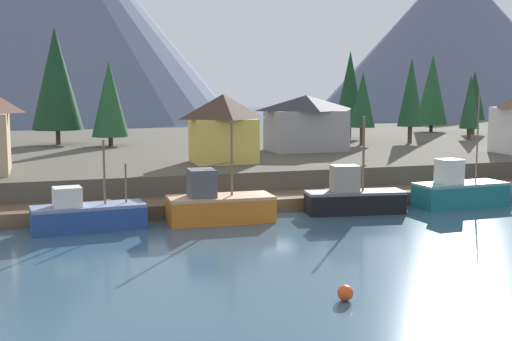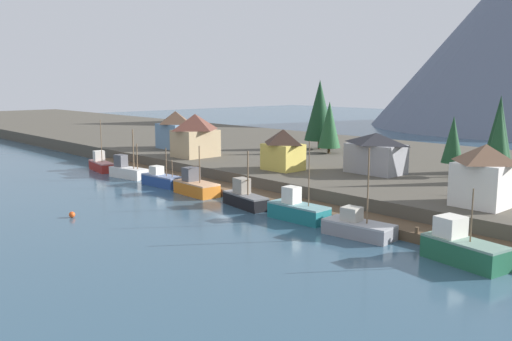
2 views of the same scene
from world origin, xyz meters
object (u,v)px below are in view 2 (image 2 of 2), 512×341
at_px(fishing_boat_red, 101,165).
at_px(channel_buoy, 72,215).
at_px(house_white, 485,175).
at_px(conifer_near_left, 320,110).
at_px(house_blue, 176,129).
at_px(fishing_boat_blue, 162,179).
at_px(house_grey, 376,153).
at_px(house_yellow, 283,149).
at_px(conifer_mid_right, 499,128).
at_px(conifer_back_right, 329,125).
at_px(fishing_boat_black, 245,198).
at_px(conifer_back_left, 453,140).
at_px(fishing_boat_grey, 358,227).
at_px(fishing_boat_green, 462,248).
at_px(fishing_boat_teal, 298,210).
at_px(fishing_boat_orange, 196,186).
at_px(conifer_centre, 499,137).
at_px(fishing_boat_white, 127,171).
at_px(house_tan, 195,135).

bearing_deg(fishing_boat_red, channel_buoy, -23.66).
xyz_separation_m(fishing_boat_red, house_white, (62.33, 11.60, 4.74)).
bearing_deg(conifer_near_left, house_blue, -133.92).
xyz_separation_m(fishing_boat_blue, house_grey, (23.42, 20.52, 4.44)).
distance_m(house_yellow, conifer_mid_right, 30.62).
relative_size(fishing_boat_blue, conifer_back_right, 0.78).
relative_size(fishing_boat_black, conifer_back_left, 0.89).
xyz_separation_m(fishing_boat_grey, conifer_back_right, (-31.49, 32.75, 6.75)).
bearing_deg(fishing_boat_green, conifer_near_left, 152.13).
bearing_deg(fishing_boat_red, fishing_boat_black, 8.66).
xyz_separation_m(fishing_boat_teal, fishing_boat_green, (19.56, -0.43, 0.20)).
xyz_separation_m(fishing_boat_orange, house_grey, (14.76, 20.61, 4.23)).
bearing_deg(conifer_centre, conifer_near_left, 164.87).
xyz_separation_m(fishing_boat_red, fishing_boat_black, (37.83, 0.03, 0.07)).
bearing_deg(conifer_back_right, conifer_centre, -11.71).
bearing_deg(house_white, conifer_near_left, 150.89).
height_order(conifer_mid_right, conifer_centre, conifer_mid_right).
relative_size(fishing_boat_white, conifer_mid_right, 0.72).
bearing_deg(conifer_near_left, fishing_boat_orange, -75.55).
bearing_deg(house_yellow, channel_buoy, -95.41).
distance_m(fishing_boat_black, house_white, 27.50).
distance_m(fishing_boat_teal, house_tan, 37.89).
height_order(conifer_centre, channel_buoy, conifer_centre).
xyz_separation_m(fishing_boat_black, channel_buoy, (-9.18, -18.12, -0.79)).
distance_m(fishing_boat_white, house_white, 54.45).
height_order(fishing_boat_blue, conifer_centre, conifer_centre).
xyz_separation_m(fishing_boat_teal, house_tan, (-35.57, 12.00, 5.11)).
distance_m(house_blue, conifer_near_left, 27.86).
xyz_separation_m(fishing_boat_white, conifer_mid_right, (44.34, 34.05, 7.63)).
bearing_deg(fishing_boat_blue, house_grey, 36.71).
xyz_separation_m(fishing_boat_orange, fishing_boat_black, (10.15, 0.02, -0.03)).
height_order(house_white, house_blue, house_blue).
xyz_separation_m(fishing_boat_orange, fishing_boat_green, (38.65, -0.36, 0.18)).
relative_size(conifer_centre, channel_buoy, 14.19).
xyz_separation_m(fishing_boat_teal, house_white, (15.57, 11.52, 4.65)).
height_order(fishing_boat_black, fishing_boat_grey, fishing_boat_grey).
relative_size(fishing_boat_blue, fishing_boat_black, 0.99).
height_order(fishing_boat_white, house_yellow, house_yellow).
relative_size(fishing_boat_teal, conifer_near_left, 0.68).
distance_m(fishing_boat_blue, conifer_mid_right, 49.07).
relative_size(conifer_mid_right, conifer_back_right, 1.17).
bearing_deg(conifer_back_left, fishing_boat_blue, -141.77).
relative_size(house_blue, conifer_centre, 0.73).
bearing_deg(conifer_near_left, fishing_boat_white, -103.97).
height_order(fishing_boat_teal, conifer_back_left, conifer_back_left).
height_order(fishing_boat_white, conifer_near_left, conifer_near_left).
relative_size(fishing_boat_blue, fishing_boat_teal, 0.81).
xyz_separation_m(fishing_boat_blue, conifer_centre, (38.44, 25.41, 7.44)).
distance_m(fishing_boat_orange, conifer_near_left, 38.26).
bearing_deg(fishing_boat_red, fishing_boat_teal, 8.70).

